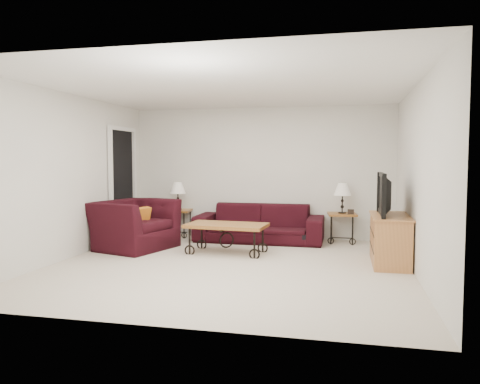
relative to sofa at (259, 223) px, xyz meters
name	(u,v)px	position (x,y,z in m)	size (l,w,h in m)	color
ground	(229,265)	(-0.06, -2.02, -0.34)	(5.00, 5.00, 0.00)	beige
wall_back	(261,173)	(-0.06, 0.48, 0.91)	(5.00, 0.02, 2.50)	silver
wall_front	(160,188)	(-0.06, -4.52, 0.91)	(5.00, 0.02, 2.50)	silver
wall_left	(70,176)	(-2.56, -2.02, 0.91)	(0.02, 5.00, 2.50)	silver
wall_right	(418,179)	(2.44, -2.02, 0.91)	(0.02, 5.00, 2.50)	silver
ceiling	(229,87)	(-0.06, -2.02, 2.16)	(5.00, 5.00, 0.00)	white
doorway	(122,185)	(-2.53, -0.37, 0.68)	(0.08, 0.94, 2.04)	black
sofa	(259,223)	(0.00, 0.00, 0.00)	(2.32, 0.91, 0.68)	black
side_table_left	(178,223)	(-1.64, 0.18, -0.07)	(0.48, 0.48, 0.53)	#936025
side_table_right	(342,228)	(1.48, 0.18, -0.07)	(0.49, 0.49, 0.54)	#936025
lamp_left	(178,196)	(-1.64, 0.18, 0.45)	(0.30, 0.30, 0.53)	black
lamp_right	(342,198)	(1.48, 0.18, 0.47)	(0.31, 0.31, 0.54)	black
photo_frame_left	(168,208)	(-1.79, 0.03, 0.23)	(0.11, 0.01, 0.09)	black
photo_frame_right	(351,212)	(1.63, 0.03, 0.25)	(0.11, 0.01, 0.09)	black
coffee_table	(227,238)	(-0.32, -1.18, -0.10)	(1.27, 0.69, 0.48)	#936025
armchair	(134,225)	(-1.94, -1.15, 0.07)	(1.25, 1.10, 0.82)	black
throw_pillow	(141,219)	(-1.79, -1.20, 0.18)	(0.37, 0.10, 0.37)	orange
tv_stand	(390,240)	(2.17, -1.40, 0.01)	(0.49, 1.18, 0.71)	#C38648
television	(389,194)	(2.15, -1.40, 0.67)	(1.05, 0.14, 0.61)	black
backpack	(308,236)	(0.92, -0.31, -0.15)	(0.29, 0.22, 0.38)	black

